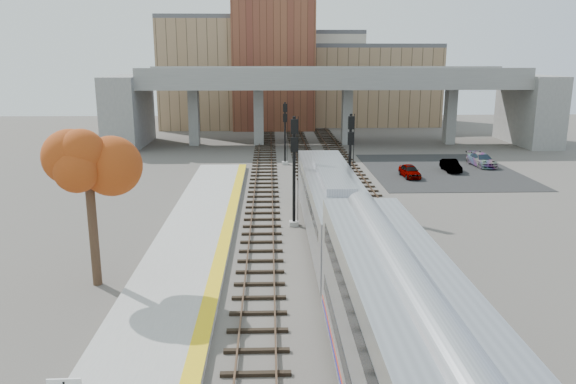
# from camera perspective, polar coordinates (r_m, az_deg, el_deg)

# --- Properties ---
(ground) EXTENTS (160.00, 160.00, 0.00)m
(ground) POSITION_cam_1_polar(r_m,az_deg,el_deg) (27.27, 3.90, -9.88)
(ground) COLOR #47423D
(ground) RESTS_ON ground
(platform) EXTENTS (4.50, 60.00, 0.35)m
(platform) POSITION_cam_1_polar(r_m,az_deg,el_deg) (27.46, -11.54, -9.57)
(platform) COLOR #9E9E99
(platform) RESTS_ON ground
(yellow_strip) EXTENTS (0.70, 60.00, 0.01)m
(yellow_strip) POSITION_cam_1_polar(r_m,az_deg,el_deg) (27.13, -7.55, -9.28)
(yellow_strip) COLOR yellow
(yellow_strip) RESTS_ON platform
(tracks) EXTENTS (10.70, 95.00, 0.25)m
(tracks) POSITION_cam_1_polar(r_m,az_deg,el_deg) (39.05, 3.46, -2.40)
(tracks) COLOR black
(tracks) RESTS_ON ground
(overpass) EXTENTS (54.00, 12.00, 9.50)m
(overpass) POSITION_cam_1_polar(r_m,az_deg,el_deg) (70.44, 4.35, 9.54)
(overpass) COLOR slate
(overpass) RESTS_ON ground
(buildings_far) EXTENTS (43.00, 21.00, 20.60)m
(buildings_far) POSITION_cam_1_polar(r_m,az_deg,el_deg) (91.55, 0.58, 11.84)
(buildings_far) COLOR #927555
(buildings_far) RESTS_ON ground
(parking_lot) EXTENTS (14.00, 18.00, 0.04)m
(parking_lot) POSITION_cam_1_polar(r_m,az_deg,el_deg) (56.47, 15.31, 2.12)
(parking_lot) COLOR black
(parking_lot) RESTS_ON ground
(locomotive) EXTENTS (3.02, 19.05, 4.10)m
(locomotive) POSITION_cam_1_polar(r_m,az_deg,el_deg) (33.44, 4.44, -1.27)
(locomotive) COLOR #A8AAB2
(locomotive) RESTS_ON ground
(signal_mast_near) EXTENTS (0.60, 0.64, 7.17)m
(signal_mast_near) POSITION_cam_1_polar(r_m,az_deg,el_deg) (36.00, 0.62, 1.99)
(signal_mast_near) COLOR #9E9E99
(signal_mast_near) RESTS_ON ground
(signal_mast_mid) EXTENTS (0.60, 0.64, 6.97)m
(signal_mast_mid) POSITION_cam_1_polar(r_m,az_deg,el_deg) (39.87, 6.30, 2.85)
(signal_mast_mid) COLOR #9E9E99
(signal_mast_mid) RESTS_ON ground
(signal_mast_far) EXTENTS (0.60, 0.64, 6.33)m
(signal_mast_far) POSITION_cam_1_polar(r_m,az_deg,el_deg) (57.02, -0.31, 5.76)
(signal_mast_far) COLOR #9E9E99
(signal_mast_far) RESTS_ON ground
(tree) EXTENTS (3.60, 3.60, 8.23)m
(tree) POSITION_cam_1_polar(r_m,az_deg,el_deg) (27.67, -19.72, 2.93)
(tree) COLOR #382619
(tree) RESTS_ON ground
(car_a) EXTENTS (1.58, 3.48, 1.16)m
(car_a) POSITION_cam_1_polar(r_m,az_deg,el_deg) (52.41, 12.27, 2.10)
(car_a) COLOR #99999E
(car_a) RESTS_ON parking_lot
(car_b) EXTENTS (1.23, 3.46, 1.14)m
(car_b) POSITION_cam_1_polar(r_m,az_deg,el_deg) (56.05, 16.21, 2.59)
(car_b) COLOR #99999E
(car_b) RESTS_ON parking_lot
(car_c) EXTENTS (2.17, 4.52, 1.27)m
(car_c) POSITION_cam_1_polar(r_m,az_deg,el_deg) (59.69, 19.08, 3.10)
(car_c) COLOR #99999E
(car_c) RESTS_ON parking_lot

